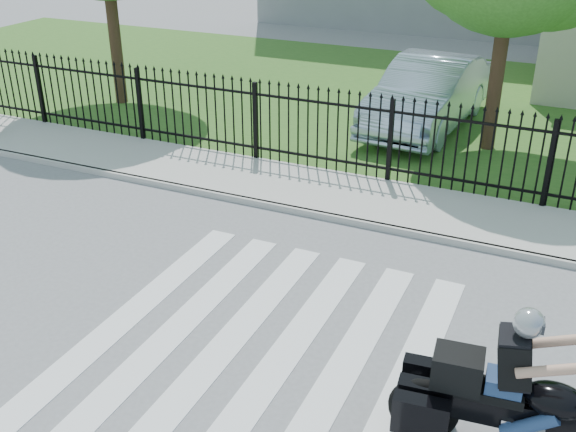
% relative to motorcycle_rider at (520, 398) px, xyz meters
% --- Properties ---
extents(ground, '(120.00, 120.00, 0.00)m').
position_rel_motorcycle_rider_xyz_m(ground, '(-3.33, 0.48, -0.77)').
color(ground, slate).
rests_on(ground, ground).
extents(crosswalk, '(5.00, 5.50, 0.01)m').
position_rel_motorcycle_rider_xyz_m(crosswalk, '(-3.33, 0.48, -0.77)').
color(crosswalk, silver).
rests_on(crosswalk, ground).
extents(sidewalk, '(40.00, 2.00, 0.12)m').
position_rel_motorcycle_rider_xyz_m(sidewalk, '(-3.33, 5.48, -0.71)').
color(sidewalk, '#ADAAA3').
rests_on(sidewalk, ground).
extents(curb, '(40.00, 0.12, 0.12)m').
position_rel_motorcycle_rider_xyz_m(curb, '(-3.33, 4.48, -0.71)').
color(curb, '#ADAAA3').
rests_on(curb, ground).
extents(grass_strip, '(40.00, 12.00, 0.02)m').
position_rel_motorcycle_rider_xyz_m(grass_strip, '(-3.33, 12.48, -0.76)').
color(grass_strip, '#325E20').
rests_on(grass_strip, ground).
extents(iron_fence, '(26.00, 0.04, 1.80)m').
position_rel_motorcycle_rider_xyz_m(iron_fence, '(-3.33, 6.48, 0.13)').
color(iron_fence, black).
rests_on(iron_fence, ground).
extents(motorcycle_rider, '(2.86, 1.07, 1.89)m').
position_rel_motorcycle_rider_xyz_m(motorcycle_rider, '(0.00, 0.00, 0.00)').
color(motorcycle_rider, black).
rests_on(motorcycle_rider, ground).
extents(parked_car, '(2.25, 5.34, 1.72)m').
position_rel_motorcycle_rider_xyz_m(parked_car, '(-3.51, 10.35, 0.10)').
color(parked_car, '#A6BBD1').
rests_on(parked_car, grass_strip).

